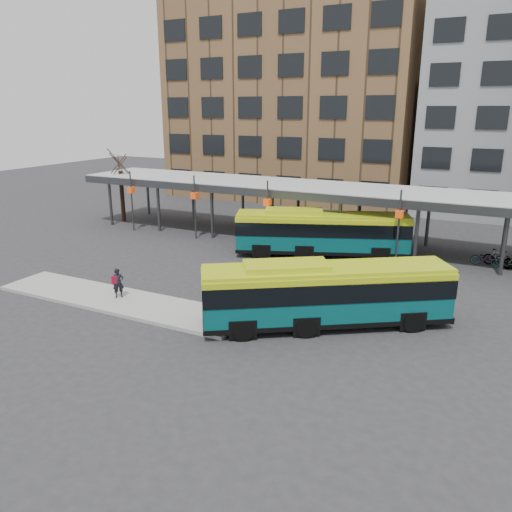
% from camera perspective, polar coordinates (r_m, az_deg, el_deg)
% --- Properties ---
extents(ground, '(120.00, 120.00, 0.00)m').
position_cam_1_polar(ground, '(25.99, -1.87, -5.07)').
color(ground, '#28282B').
rests_on(ground, ground).
extents(boarding_island, '(14.00, 3.00, 0.18)m').
position_cam_1_polar(boarding_island, '(26.69, -15.49, -4.90)').
color(boarding_island, gray).
rests_on(boarding_island, ground).
extents(canopy, '(40.00, 6.53, 4.80)m').
position_cam_1_polar(canopy, '(36.46, 7.69, 7.48)').
color(canopy, '#999B9E').
rests_on(canopy, ground).
extents(tree, '(1.64, 1.64, 5.60)m').
position_cam_1_polar(tree, '(45.02, -15.06, 6.89)').
color(tree, black).
rests_on(tree, ground).
extents(building_brick, '(26.00, 14.00, 22.00)m').
position_cam_1_polar(building_brick, '(57.44, 4.68, 17.96)').
color(building_brick, brown).
rests_on(building_brick, ground).
extents(bus_front, '(10.64, 8.08, 3.08)m').
position_cam_1_polar(bus_front, '(22.71, 7.92, -4.18)').
color(bus_front, '#074B4E').
rests_on(bus_front, ground).
extents(bus_rear, '(11.47, 6.35, 3.13)m').
position_cam_1_polar(bus_rear, '(33.61, 7.45, 2.76)').
color(bus_rear, '#074B4E').
rests_on(bus_rear, ground).
extents(pedestrian, '(0.66, 0.67, 1.56)m').
position_cam_1_polar(pedestrian, '(26.56, -15.49, -2.97)').
color(pedestrian, black).
rests_on(pedestrian, boarding_island).
extents(bike_rack, '(4.64, 1.67, 1.08)m').
position_cam_1_polar(bike_rack, '(34.52, 26.99, -0.54)').
color(bike_rack, slate).
rests_on(bike_rack, ground).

